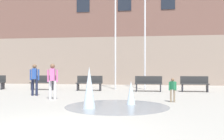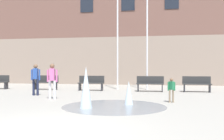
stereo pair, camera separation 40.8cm
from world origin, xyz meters
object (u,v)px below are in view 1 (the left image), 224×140
at_px(park_bench_under_left_flagpole, 89,83).
at_px(adult_in_red, 53,78).
at_px(child_with_pink_shirt, 173,88).
at_px(park_bench_near_trashcan, 194,84).
at_px(flagpole_right, 145,26).
at_px(teen_by_trashcan, 35,77).
at_px(flagpole_left, 116,24).
at_px(park_bench_left_of_flagpoles, 43,82).
at_px(park_bench_under_right_flagpole, 148,83).

distance_m(park_bench_under_left_flagpole, adult_in_red, 4.68).
bearing_deg(child_with_pink_shirt, park_bench_near_trashcan, -64.65).
height_order(adult_in_red, flagpole_right, flagpole_right).
relative_size(park_bench_under_left_flagpole, teen_by_trashcan, 1.01).
bearing_deg(flagpole_left, park_bench_near_trashcan, -12.27).
bearing_deg(flagpole_left, park_bench_under_left_flagpole, -142.21).
height_order(park_bench_under_left_flagpole, adult_in_red, adult_in_red).
bearing_deg(teen_by_trashcan, park_bench_near_trashcan, 98.72).
height_order(park_bench_left_of_flagpoles, child_with_pink_shirt, child_with_pink_shirt).
bearing_deg(park_bench_under_left_flagpole, child_with_pink_shirt, -45.85).
xyz_separation_m(park_bench_near_trashcan, teen_by_trashcan, (-8.32, -3.37, 0.45)).
distance_m(child_with_pink_shirt, flagpole_left, 7.63).
relative_size(teen_by_trashcan, child_with_pink_shirt, 1.61).
bearing_deg(park_bench_under_left_flagpole, adult_in_red, -96.96).
distance_m(park_bench_under_left_flagpole, teen_by_trashcan, 3.87).
bearing_deg(park_bench_near_trashcan, park_bench_left_of_flagpoles, 179.84).
distance_m(park_bench_under_left_flagpole, park_bench_under_right_flagpole, 3.61).
relative_size(adult_in_red, flagpole_left, 0.20).
bearing_deg(teen_by_trashcan, flagpole_left, 127.88).
distance_m(teen_by_trashcan, flagpole_left, 6.54).
bearing_deg(park_bench_near_trashcan, flagpole_right, 160.09).
height_order(park_bench_under_left_flagpole, park_bench_near_trashcan, same).
xyz_separation_m(park_bench_under_left_flagpole, park_bench_near_trashcan, (6.27, 0.12, 0.00)).
height_order(flagpole_left, flagpole_right, flagpole_left).
height_order(park_bench_under_left_flagpole, child_with_pink_shirt, child_with_pink_shirt).
bearing_deg(park_bench_under_left_flagpole, park_bench_left_of_flagpoles, 177.29).
bearing_deg(park_bench_near_trashcan, park_bench_under_left_flagpole, -178.91).
relative_size(adult_in_red, flagpole_right, 0.21).
distance_m(park_bench_left_of_flagpoles, adult_in_red, 5.40).
xyz_separation_m(teen_by_trashcan, adult_in_red, (1.49, -1.38, 0.00)).
relative_size(park_bench_under_right_flagpole, park_bench_near_trashcan, 1.00).
distance_m(park_bench_near_trashcan, flagpole_left, 6.15).
height_order(park_bench_left_of_flagpoles, park_bench_under_left_flagpole, same).
xyz_separation_m(park_bench_under_right_flagpole, flagpole_right, (-0.20, 1.21, 3.61)).
bearing_deg(park_bench_under_right_flagpole, flagpole_right, 99.56).
xyz_separation_m(teen_by_trashcan, flagpole_right, (5.45, 4.41, 3.16)).
distance_m(child_with_pink_shirt, adult_in_red, 5.21).
relative_size(park_bench_under_right_flagpole, child_with_pink_shirt, 1.62).
relative_size(park_bench_left_of_flagpoles, child_with_pink_shirt, 1.62).
bearing_deg(flagpole_right, park_bench_under_left_flagpole, -161.20).
xyz_separation_m(park_bench_left_of_flagpoles, park_bench_under_right_flagpole, (6.65, -0.20, 0.00)).
distance_m(park_bench_under_right_flagpole, park_bench_near_trashcan, 2.67).
height_order(park_bench_near_trashcan, adult_in_red, adult_in_red).
xyz_separation_m(teen_by_trashcan, flagpole_left, (3.54, 4.41, 3.28)).
distance_m(park_bench_under_left_flagpole, park_bench_near_trashcan, 6.27).
relative_size(park_bench_near_trashcan, flagpole_right, 0.21).
xyz_separation_m(park_bench_under_left_flagpole, flagpole_right, (3.40, 1.16, 3.61)).
bearing_deg(adult_in_red, park_bench_near_trashcan, 110.74).
relative_size(park_bench_under_left_flagpole, park_bench_near_trashcan, 1.00).
height_order(park_bench_under_right_flagpole, adult_in_red, adult_in_red).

